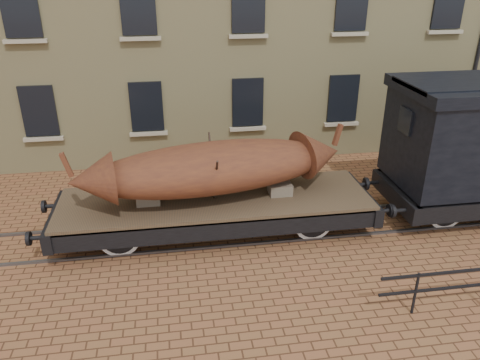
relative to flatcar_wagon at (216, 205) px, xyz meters
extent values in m
plane|color=brown|center=(0.69, 0.00, -0.86)|extent=(90.00, 90.00, 0.00)
cube|color=black|center=(-5.31, 4.96, 1.34)|extent=(1.10, 0.12, 1.70)
cube|color=tan|center=(-5.31, 4.90, 0.39)|extent=(1.30, 0.18, 0.12)
cube|color=black|center=(-1.81, 4.96, 1.34)|extent=(1.10, 0.12, 1.70)
cube|color=tan|center=(-1.81, 4.90, 0.39)|extent=(1.30, 0.18, 0.12)
cube|color=black|center=(1.69, 4.96, 1.34)|extent=(1.10, 0.12, 1.70)
cube|color=tan|center=(1.69, 4.90, 0.39)|extent=(1.30, 0.18, 0.12)
cube|color=black|center=(5.19, 4.96, 1.34)|extent=(1.10, 0.12, 1.70)
cube|color=tan|center=(5.19, 4.90, 0.39)|extent=(1.30, 0.18, 0.12)
cube|color=black|center=(8.69, 4.96, 1.34)|extent=(1.10, 0.12, 1.70)
cube|color=tan|center=(8.69, 4.90, 0.39)|extent=(1.30, 0.18, 0.12)
cube|color=black|center=(-5.31, 4.96, 4.54)|extent=(1.10, 0.12, 1.70)
cube|color=tan|center=(-5.31, 4.90, 3.59)|extent=(1.30, 0.18, 0.12)
cube|color=black|center=(-1.81, 4.96, 4.54)|extent=(1.10, 0.12, 1.70)
cube|color=tan|center=(-1.81, 4.90, 3.59)|extent=(1.30, 0.18, 0.12)
cube|color=black|center=(1.69, 4.96, 4.54)|extent=(1.10, 0.12, 1.70)
cube|color=tan|center=(1.69, 4.90, 3.59)|extent=(1.30, 0.18, 0.12)
cube|color=black|center=(5.19, 4.96, 4.54)|extent=(1.10, 0.12, 1.70)
cube|color=tan|center=(5.19, 4.90, 3.59)|extent=(1.30, 0.18, 0.12)
cube|color=black|center=(8.69, 4.96, 4.54)|extent=(1.10, 0.12, 1.70)
cube|color=tan|center=(8.69, 4.90, 3.59)|extent=(1.30, 0.18, 0.12)
cube|color=#59595E|center=(0.69, -0.72, -0.83)|extent=(30.00, 0.08, 0.06)
cube|color=#59595E|center=(0.69, 0.72, -0.83)|extent=(30.00, 0.08, 0.06)
cylinder|color=black|center=(3.69, -3.80, -0.36)|extent=(0.06, 0.06, 1.00)
cube|color=brown|center=(0.00, 0.00, 0.15)|extent=(8.06, 2.36, 0.13)
cube|color=black|center=(0.00, -1.10, -0.11)|extent=(8.06, 0.17, 0.48)
cube|color=black|center=(0.00, 1.10, -0.11)|extent=(8.06, 0.17, 0.48)
cube|color=black|center=(-4.03, 0.00, -0.11)|extent=(0.24, 2.47, 0.48)
cylinder|color=black|center=(-4.33, -0.81, -0.11)|extent=(0.38, 0.11, 0.11)
cylinder|color=black|center=(-4.51, -0.81, -0.11)|extent=(0.09, 0.34, 0.34)
cylinder|color=black|center=(-4.33, 0.81, -0.11)|extent=(0.38, 0.11, 0.11)
cylinder|color=black|center=(-4.51, 0.81, -0.11)|extent=(0.09, 0.34, 0.34)
cube|color=black|center=(4.03, 0.00, -0.11)|extent=(0.24, 2.47, 0.48)
cylinder|color=black|center=(4.33, -0.81, -0.11)|extent=(0.38, 0.11, 0.11)
cylinder|color=black|center=(4.51, -0.81, -0.11)|extent=(0.09, 0.34, 0.34)
cylinder|color=black|center=(4.33, 0.81, -0.11)|extent=(0.38, 0.11, 0.11)
cylinder|color=black|center=(4.51, 0.81, -0.11)|extent=(0.09, 0.34, 0.34)
cylinder|color=black|center=(-2.47, 0.00, -0.34)|extent=(0.11, 2.04, 0.11)
cylinder|color=silver|center=(-2.47, -0.72, -0.34)|extent=(1.03, 0.08, 1.03)
cylinder|color=black|center=(-2.47, -0.72, -0.34)|extent=(0.85, 0.11, 0.85)
cube|color=black|center=(-2.47, -0.85, -0.08)|extent=(0.97, 0.09, 0.11)
cylinder|color=silver|center=(-2.47, 0.72, -0.34)|extent=(1.03, 0.08, 1.03)
cylinder|color=black|center=(-2.47, 0.72, -0.34)|extent=(0.85, 0.11, 0.85)
cube|color=black|center=(-2.47, 0.85, -0.08)|extent=(0.97, 0.09, 0.11)
cylinder|color=black|center=(2.47, 0.00, -0.34)|extent=(0.11, 2.04, 0.11)
cylinder|color=silver|center=(2.47, -0.72, -0.34)|extent=(1.03, 0.08, 1.03)
cylinder|color=black|center=(2.47, -0.72, -0.34)|extent=(0.85, 0.11, 0.85)
cube|color=black|center=(2.47, -0.85, -0.08)|extent=(0.97, 0.09, 0.11)
cylinder|color=silver|center=(2.47, 0.72, -0.34)|extent=(1.03, 0.08, 1.03)
cylinder|color=black|center=(2.47, 0.72, -0.34)|extent=(0.85, 0.11, 0.85)
cube|color=black|center=(2.47, 0.85, -0.08)|extent=(0.97, 0.09, 0.11)
cube|color=black|center=(0.00, 0.00, -0.27)|extent=(4.30, 0.06, 0.06)
cube|color=brown|center=(-1.72, 0.00, 0.37)|extent=(0.59, 0.54, 0.30)
cube|color=brown|center=(1.72, 0.00, 0.37)|extent=(0.59, 0.54, 0.30)
ellipsoid|color=brown|center=(-0.03, 0.00, 1.07)|extent=(6.49, 2.86, 1.25)
cone|color=brown|center=(-2.97, -0.44, 1.12)|extent=(1.25, 1.34, 1.19)
cube|color=brown|center=(-3.45, -0.52, 1.59)|extent=(0.27, 0.17, 0.60)
cone|color=brown|center=(2.91, 0.44, 1.12)|extent=(1.25, 1.34, 1.19)
cube|color=brown|center=(3.39, 0.52, 1.59)|extent=(0.27, 0.17, 0.60)
cylinder|color=#33261E|center=(-0.03, -0.51, 0.94)|extent=(0.05, 1.07, 1.48)
cylinder|color=#33261E|center=(-0.03, 0.51, 0.94)|extent=(0.05, 1.07, 1.48)
cube|color=black|center=(8.28, 1.19, -0.10)|extent=(6.49, 0.17, 0.49)
cube|color=black|center=(5.03, 0.00, -0.10)|extent=(0.24, 2.60, 0.49)
cylinder|color=black|center=(4.54, -0.87, -0.10)|extent=(0.09, 0.35, 0.35)
cylinder|color=black|center=(4.54, 0.87, -0.10)|extent=(0.09, 0.35, 0.35)
cylinder|color=black|center=(6.22, 0.00, -0.34)|extent=(0.11, 2.06, 0.11)
cylinder|color=silver|center=(6.22, -0.72, -0.34)|extent=(1.04, 0.08, 1.04)
cylinder|color=black|center=(6.22, -0.72, -0.34)|extent=(0.85, 0.11, 0.85)
cylinder|color=silver|center=(6.22, 0.72, -0.34)|extent=(1.04, 0.08, 1.04)
cylinder|color=black|center=(6.22, 0.72, -0.34)|extent=(0.85, 0.11, 0.85)
cube|color=black|center=(5.01, 0.00, 2.06)|extent=(0.09, 0.65, 0.65)
camera|label=1|loc=(-1.04, -10.85, 5.78)|focal=35.00mm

